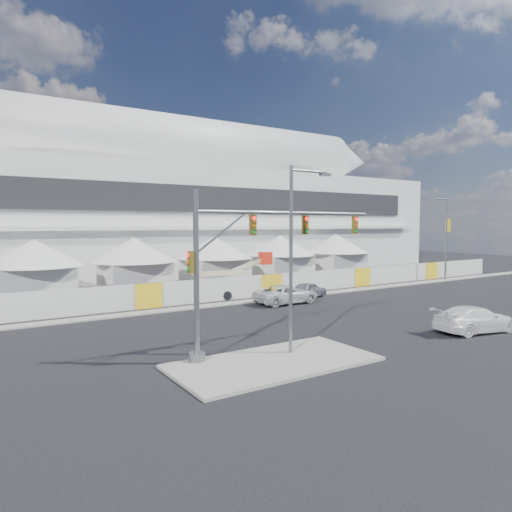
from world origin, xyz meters
TOP-DOWN VIEW (x-y plane):
  - ground at (0.00, 0.00)m, footprint 160.00×160.00m
  - median_island at (-6.00, -3.00)m, footprint 10.00×5.00m
  - far_curb at (20.00, 12.50)m, footprint 80.00×1.20m
  - stadium at (8.71, 41.50)m, footprint 80.00×24.80m
  - tent_row at (0.50, 24.00)m, footprint 53.40×8.40m
  - hoarding_fence at (6.00, 14.50)m, footprint 70.00×0.25m
  - scaffold_tower at (46.00, 36.00)m, footprint 4.40×4.40m
  - sedan_silver at (8.01, 11.37)m, footprint 3.11×4.67m
  - pickup_curb at (4.56, 10.17)m, footprint 2.68×5.75m
  - pickup_near at (8.28, -4.52)m, footprint 3.32×5.92m
  - lot_car_c at (-7.73, 18.91)m, footprint 3.77×5.48m
  - traffic_mast at (-6.81, -1.00)m, footprint 11.61×0.80m
  - streetlight_median at (-4.20, -2.26)m, footprint 2.63×0.26m
  - streetlight_curb at (29.76, 12.50)m, footprint 2.93×0.66m
  - boom_lift at (0.85, 15.74)m, footprint 8.30×2.59m

SIDE VIEW (x-z plane):
  - ground at x=0.00m, z-range 0.00..0.00m
  - far_curb at x=20.00m, z-range 0.00..0.12m
  - median_island at x=-6.00m, z-range 0.00..0.15m
  - lot_car_c at x=-7.73m, z-range 0.00..1.47m
  - sedan_silver at x=8.01m, z-range 0.00..1.48m
  - pickup_curb at x=4.56m, z-range 0.00..1.59m
  - pickup_near at x=8.28m, z-range 0.00..1.62m
  - hoarding_fence at x=6.00m, z-range 0.00..2.00m
  - boom_lift at x=0.85m, z-range -0.95..3.17m
  - tent_row at x=0.50m, z-range 0.45..5.85m
  - traffic_mast at x=-6.81m, z-range 0.63..8.84m
  - streetlight_median at x=-4.20m, z-range 0.85..10.36m
  - streetlight_curb at x=29.76m, z-range 0.79..10.68m
  - scaffold_tower at x=46.00m, z-range 0.00..12.00m
  - stadium at x=8.71m, z-range -1.54..20.44m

